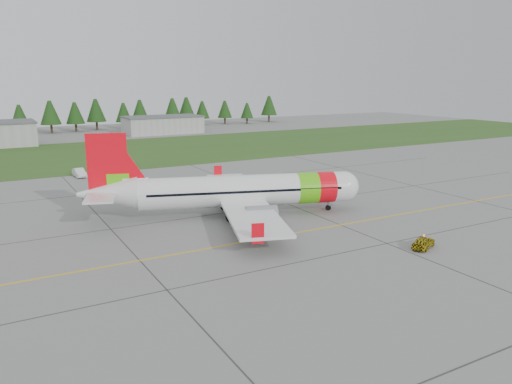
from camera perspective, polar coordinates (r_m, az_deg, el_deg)
ground at (r=50.20m, az=6.38°, el=-7.67°), size 320.00×320.00×0.00m
aircraft at (r=64.88m, az=-2.06°, el=0.10°), size 35.45×33.57×11.08m
follow_me_car at (r=55.43m, az=18.69°, el=-4.23°), size 1.80×1.91×3.78m
service_van at (r=95.76m, az=-19.61°, el=3.02°), size 1.73×1.65×4.71m
grass_strip at (r=124.44m, az=-16.12°, el=4.31°), size 320.00×50.00×0.03m
taxi_guideline at (r=56.50m, az=1.66°, el=-5.20°), size 120.00×0.25×0.02m
hangar_east at (r=165.37m, az=-10.60°, el=7.52°), size 24.00×12.00×5.20m
treeline at (r=178.66m, az=-20.43°, el=8.09°), size 160.00×8.00×10.00m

